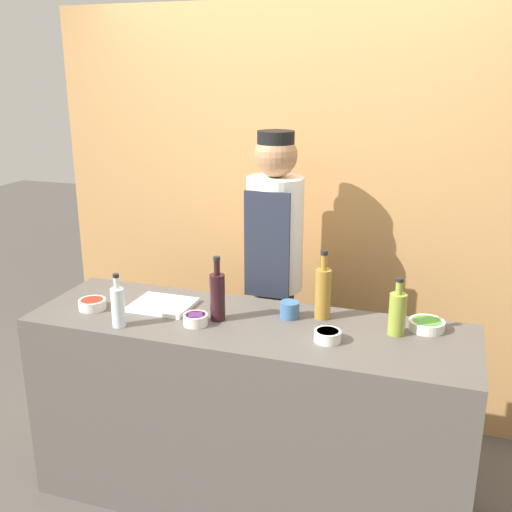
% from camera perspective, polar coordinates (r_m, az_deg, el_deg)
% --- Properties ---
extents(ground_plane, '(14.00, 14.00, 0.00)m').
position_cam_1_polar(ground_plane, '(3.23, -0.74, -21.85)').
color(ground_plane, '#4C4742').
extents(cabinet_wall, '(3.01, 0.18, 2.40)m').
position_cam_1_polar(cabinet_wall, '(3.57, 4.54, 3.74)').
color(cabinet_wall, '#B7844C').
rests_on(cabinet_wall, ground_plane).
extents(counter, '(2.03, 0.61, 0.94)m').
position_cam_1_polar(counter, '(2.95, -0.78, -14.75)').
color(counter, '#514C47').
rests_on(counter, ground_plane).
extents(sauce_bowl_purple, '(0.11, 0.11, 0.05)m').
position_cam_1_polar(sauce_bowl_purple, '(2.71, -5.78, -5.98)').
color(sauce_bowl_purple, silver).
rests_on(sauce_bowl_purple, counter).
extents(sauce_bowl_green, '(0.16, 0.16, 0.04)m').
position_cam_1_polar(sauce_bowl_green, '(2.75, 15.94, -6.30)').
color(sauce_bowl_green, silver).
rests_on(sauce_bowl_green, counter).
extents(sauce_bowl_red, '(0.13, 0.13, 0.05)m').
position_cam_1_polar(sauce_bowl_red, '(2.97, -15.33, -4.40)').
color(sauce_bowl_red, silver).
rests_on(sauce_bowl_red, counter).
extents(sauce_bowl_white, '(0.11, 0.11, 0.05)m').
position_cam_1_polar(sauce_bowl_white, '(2.56, 6.83, -7.51)').
color(sauce_bowl_white, silver).
rests_on(sauce_bowl_white, counter).
extents(cutting_board, '(0.29, 0.24, 0.02)m').
position_cam_1_polar(cutting_board, '(2.93, -8.88, -4.62)').
color(cutting_board, white).
rests_on(cutting_board, counter).
extents(bottle_vinegar, '(0.07, 0.07, 0.32)m').
position_cam_1_polar(bottle_vinegar, '(2.75, 6.39, -3.42)').
color(bottle_vinegar, olive).
rests_on(bottle_vinegar, counter).
extents(bottle_oil, '(0.07, 0.07, 0.26)m').
position_cam_1_polar(bottle_oil, '(2.65, 13.30, -5.26)').
color(bottle_oil, olive).
rests_on(bottle_oil, counter).
extents(bottle_wine, '(0.07, 0.07, 0.30)m').
position_cam_1_polar(bottle_wine, '(2.72, -3.69, -3.77)').
color(bottle_wine, black).
rests_on(bottle_wine, counter).
extents(bottle_clear, '(0.06, 0.06, 0.25)m').
position_cam_1_polar(bottle_clear, '(2.73, -13.01, -4.66)').
color(bottle_clear, silver).
rests_on(bottle_clear, counter).
extents(cup_blue, '(0.09, 0.09, 0.08)m').
position_cam_1_polar(cup_blue, '(2.77, 3.22, -5.13)').
color(cup_blue, '#386093').
rests_on(cup_blue, counter).
extents(chef_center, '(0.30, 0.30, 1.74)m').
position_cam_1_polar(chef_center, '(3.25, 1.76, -1.72)').
color(chef_center, '#28282D').
rests_on(chef_center, ground_plane).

